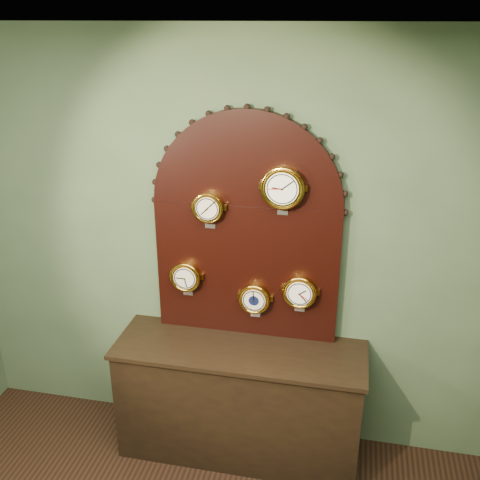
% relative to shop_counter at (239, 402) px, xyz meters
% --- Properties ---
extents(wall_back, '(4.00, 0.00, 4.00)m').
position_rel_shop_counter_xyz_m(wall_back, '(0.00, 0.27, 1.00)').
color(wall_back, '#43583C').
rests_on(wall_back, ground).
extents(shop_counter, '(1.60, 0.50, 0.80)m').
position_rel_shop_counter_xyz_m(shop_counter, '(0.00, 0.00, 0.00)').
color(shop_counter, black).
rests_on(shop_counter, ground_plane).
extents(display_board, '(1.26, 0.06, 1.53)m').
position_rel_shop_counter_xyz_m(display_board, '(0.00, 0.22, 1.23)').
color(display_board, black).
rests_on(display_board, shop_counter).
extents(roman_clock, '(0.20, 0.08, 0.25)m').
position_rel_shop_counter_xyz_m(roman_clock, '(-0.23, 0.15, 1.33)').
color(roman_clock, gold).
rests_on(roman_clock, display_board).
extents(arabic_clock, '(0.27, 0.08, 0.32)m').
position_rel_shop_counter_xyz_m(arabic_clock, '(0.23, 0.15, 1.48)').
color(arabic_clock, gold).
rests_on(arabic_clock, display_board).
extents(hygrometer, '(0.21, 0.08, 0.26)m').
position_rel_shop_counter_xyz_m(hygrometer, '(-0.39, 0.15, 0.83)').
color(hygrometer, gold).
rests_on(hygrometer, display_board).
extents(barometer, '(0.21, 0.08, 0.26)m').
position_rel_shop_counter_xyz_m(barometer, '(0.07, 0.15, 0.72)').
color(barometer, gold).
rests_on(barometer, display_board).
extents(tide_clock, '(0.22, 0.08, 0.27)m').
position_rel_shop_counter_xyz_m(tide_clock, '(0.36, 0.15, 0.80)').
color(tide_clock, gold).
rests_on(tide_clock, display_board).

